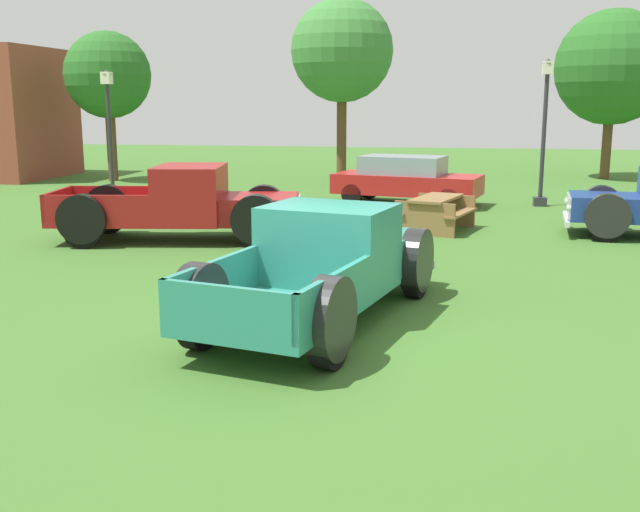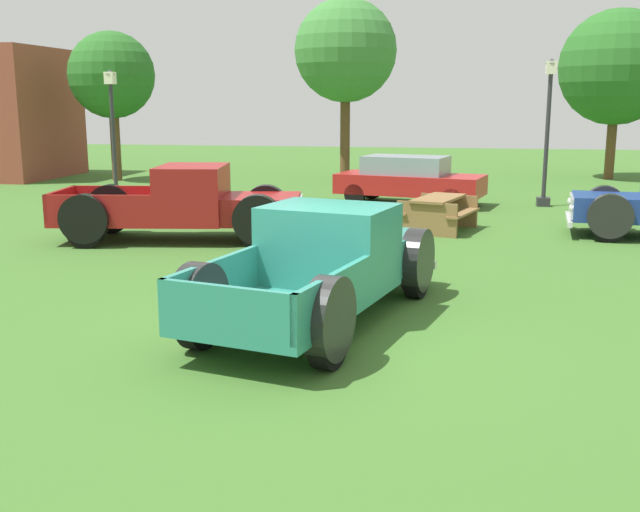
# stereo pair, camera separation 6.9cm
# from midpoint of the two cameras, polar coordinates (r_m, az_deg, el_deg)

# --- Properties ---
(ground_plane) EXTENTS (80.00, 80.00, 0.00)m
(ground_plane) POSITION_cam_midpoint_polar(r_m,az_deg,el_deg) (9.70, -0.39, -5.91)
(ground_plane) COLOR #3D6B28
(pickup_truck_foreground) EXTENTS (2.99, 5.34, 1.55)m
(pickup_truck_foreground) POSITION_cam_midpoint_polar(r_m,az_deg,el_deg) (10.39, 0.62, -0.50)
(pickup_truck_foreground) COLOR #2D8475
(pickup_truck_foreground) RESTS_ON ground_plane
(pickup_truck_behind_right) EXTENTS (5.49, 2.72, 1.61)m
(pickup_truck_behind_right) POSITION_cam_midpoint_polar(r_m,az_deg,el_deg) (16.17, -9.72, 3.85)
(pickup_truck_behind_right) COLOR maroon
(pickup_truck_behind_right) RESTS_ON ground_plane
(sedan_distant_a) EXTENTS (4.45, 2.61, 1.39)m
(sedan_distant_a) POSITION_cam_midpoint_polar(r_m,az_deg,el_deg) (21.87, 6.49, 5.87)
(sedan_distant_a) COLOR #B21E1E
(sedan_distant_a) RESTS_ON ground_plane
(lamp_post_near) EXTENTS (0.36, 0.36, 4.10)m
(lamp_post_near) POSITION_cam_midpoint_polar(r_m,az_deg,el_deg) (22.16, 16.67, 9.21)
(lamp_post_near) COLOR #2D2D33
(lamp_post_near) RESTS_ON ground_plane
(lamp_post_far) EXTENTS (0.36, 0.36, 3.88)m
(lamp_post_far) POSITION_cam_midpoint_polar(r_m,az_deg,el_deg) (23.89, -15.86, 9.13)
(lamp_post_far) COLOR #2D2D33
(lamp_post_far) RESTS_ON ground_plane
(picnic_table) EXTENTS (1.95, 2.16, 0.78)m
(picnic_table) POSITION_cam_midpoint_polar(r_m,az_deg,el_deg) (17.48, 8.73, 3.56)
(picnic_table) COLOR olive
(picnic_table) RESTS_ON ground_plane
(trash_can) EXTENTS (0.59, 0.59, 0.95)m
(trash_can) POSITION_cam_midpoint_polar(r_m,az_deg,el_deg) (22.32, -8.00, 5.29)
(trash_can) COLOR orange
(trash_can) RESTS_ON ground_plane
(oak_tree_east) EXTENTS (4.30, 4.30, 6.34)m
(oak_tree_east) POSITION_cam_midpoint_polar(r_m,az_deg,el_deg) (30.91, 21.40, 13.26)
(oak_tree_east) COLOR brown
(oak_tree_east) RESTS_ON ground_plane
(oak_tree_west) EXTENTS (3.17, 3.17, 5.48)m
(oak_tree_west) POSITION_cam_midpoint_polar(r_m,az_deg,el_deg) (29.32, -15.98, 13.11)
(oak_tree_west) COLOR brown
(oak_tree_west) RESTS_ON ground_plane
(oak_tree_center) EXTENTS (3.72, 3.72, 6.61)m
(oak_tree_center) POSITION_cam_midpoint_polar(r_m,az_deg,el_deg) (28.07, 1.62, 15.38)
(oak_tree_center) COLOR brown
(oak_tree_center) RESTS_ON ground_plane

